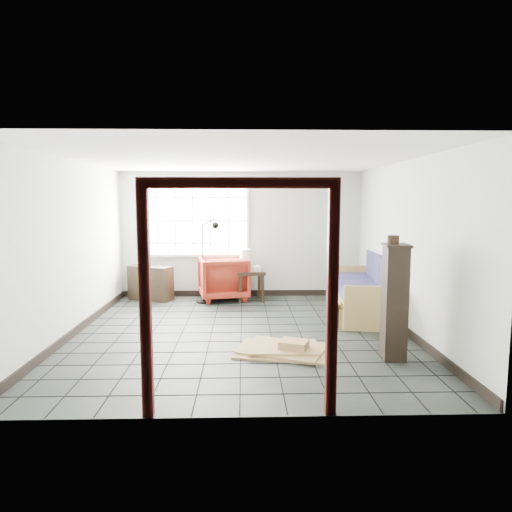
{
  "coord_description": "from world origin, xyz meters",
  "views": [
    {
      "loc": [
        0.04,
        -6.77,
        1.99
      ],
      "look_at": [
        0.24,
        0.3,
        1.14
      ],
      "focal_mm": 32.0,
      "sensor_mm": 36.0,
      "label": 1
    }
  ],
  "objects_px": {
    "futon_sofa": "(366,293)",
    "armchair": "(223,276)",
    "tall_shelf": "(395,301)",
    "side_table": "(250,276)"
  },
  "relations": [
    {
      "from": "futon_sofa",
      "to": "armchair",
      "type": "xyz_separation_m",
      "value": [
        -2.59,
        1.27,
        0.11
      ]
    },
    {
      "from": "tall_shelf",
      "to": "side_table",
      "type": "bearing_deg",
      "value": 123.05
    },
    {
      "from": "side_table",
      "to": "tall_shelf",
      "type": "bearing_deg",
      "value": -62.91
    },
    {
      "from": "futon_sofa",
      "to": "tall_shelf",
      "type": "height_order",
      "value": "tall_shelf"
    },
    {
      "from": "futon_sofa",
      "to": "side_table",
      "type": "distance_m",
      "value": 2.36
    },
    {
      "from": "armchair",
      "to": "side_table",
      "type": "relative_size",
      "value": 1.56
    },
    {
      "from": "armchair",
      "to": "side_table",
      "type": "height_order",
      "value": "armchair"
    },
    {
      "from": "armchair",
      "to": "tall_shelf",
      "type": "distance_m",
      "value": 4.28
    },
    {
      "from": "futon_sofa",
      "to": "tall_shelf",
      "type": "bearing_deg",
      "value": -90.27
    },
    {
      "from": "side_table",
      "to": "armchair",
      "type": "bearing_deg",
      "value": 167.03
    }
  ]
}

